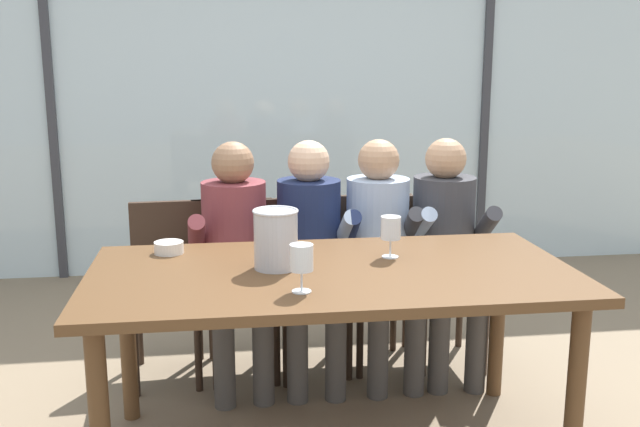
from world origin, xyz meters
TOP-DOWN VIEW (x-y plane):
  - ground at (0.00, 1.00)m, footprint 14.00×14.00m
  - window_glass_panel at (0.00, 2.67)m, footprint 7.10×0.03m
  - window_mullion_left at (-1.60, 2.65)m, footprint 0.06×0.06m
  - window_mullion_right at (1.60, 2.65)m, footprint 0.06×0.06m
  - hillside_vineyard at (0.00, 6.65)m, footprint 13.10×2.40m
  - dining_table at (0.00, 0.00)m, footprint 1.90×0.97m
  - chair_near_curtain at (-0.68, 0.89)m, footprint 0.46×0.46m
  - chair_left_of_center at (-0.37, 0.90)m, footprint 0.45×0.45m
  - chair_center at (0.02, 0.90)m, footprint 0.50×0.50m
  - chair_right_of_center at (0.38, 0.92)m, footprint 0.45×0.45m
  - chair_near_window_right at (0.69, 0.88)m, footprint 0.44×0.44m
  - person_maroon_top at (-0.36, 0.76)m, footprint 0.48×0.62m
  - person_navy_polo at (0.01, 0.76)m, footprint 0.47×0.62m
  - person_pale_blue_shirt at (0.37, 0.76)m, footprint 0.47×0.62m
  - person_charcoal_jacket at (0.71, 0.76)m, footprint 0.49×0.63m
  - ice_bucket_primary at (-0.22, 0.05)m, footprint 0.18×0.18m
  - tasting_bowl at (-0.65, 0.33)m, footprint 0.12×0.12m
  - wine_glass_by_left_taster at (0.27, 0.14)m, footprint 0.08×0.08m
  - wine_glass_near_bucket at (-0.15, -0.26)m, footprint 0.08×0.08m

SIDE VIEW (x-z plane):
  - ground at x=0.00m, z-range 0.00..0.00m
  - chair_near_curtain at x=-0.68m, z-range 0.07..0.94m
  - chair_left_of_center at x=-0.37m, z-range 0.07..0.94m
  - chair_center at x=0.02m, z-range 0.07..0.94m
  - chair_right_of_center at x=0.38m, z-range 0.07..0.94m
  - chair_near_window_right at x=0.69m, z-range 0.07..0.94m
  - person_maroon_top at x=-0.36m, z-range 0.08..1.27m
  - person_navy_polo at x=0.01m, z-range 0.08..1.27m
  - person_pale_blue_shirt at x=0.37m, z-range 0.08..1.27m
  - person_charcoal_jacket at x=0.71m, z-range 0.08..1.27m
  - dining_table at x=0.00m, z-range 0.30..1.08m
  - tasting_bowl at x=-0.65m, z-range 0.77..0.82m
  - hillside_vineyard at x=0.00m, z-range 0.00..1.65m
  - wine_glass_by_left_taster at x=0.27m, z-range 0.80..0.98m
  - wine_glass_near_bucket at x=-0.15m, z-range 0.80..0.98m
  - ice_bucket_primary at x=-0.22m, z-range 0.78..1.01m
  - window_glass_panel at x=0.00m, z-range 0.00..2.60m
  - window_mullion_left at x=-1.60m, z-range 0.00..2.60m
  - window_mullion_right at x=1.60m, z-range 0.00..2.60m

